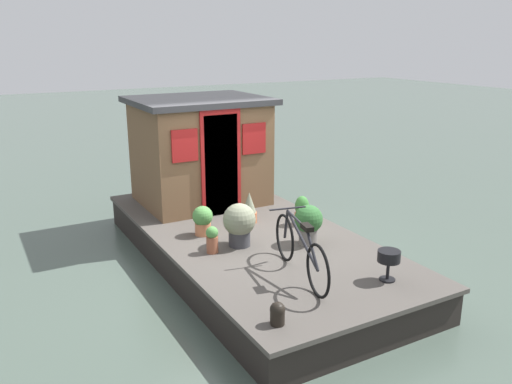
% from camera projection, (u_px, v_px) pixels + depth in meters
% --- Properties ---
extents(ground_plane, '(60.00, 60.00, 0.00)m').
position_uv_depth(ground_plane, '(250.00, 263.00, 8.29)').
color(ground_plane, '#47564C').
extents(houseboat_deck, '(5.94, 2.80, 0.52)m').
position_uv_depth(houseboat_deck, '(250.00, 248.00, 8.21)').
color(houseboat_deck, '#4C4742').
rests_on(houseboat_deck, ground_plane).
extents(houseboat_cabin, '(1.92, 2.29, 1.89)m').
position_uv_depth(houseboat_cabin, '(200.00, 150.00, 9.43)').
color(houseboat_cabin, brown).
rests_on(houseboat_cabin, houseboat_deck).
extents(bicycle, '(1.71, 0.54, 0.77)m').
position_uv_depth(bicycle, '(300.00, 250.00, 6.53)').
color(bicycle, black).
rests_on(bicycle, houseboat_deck).
extents(potted_plant_sage, '(0.25, 0.25, 0.51)m').
position_uv_depth(potted_plant_sage, '(249.00, 208.00, 8.52)').
color(potted_plant_sage, '#B2603D').
rests_on(potted_plant_sage, houseboat_deck).
extents(potted_plant_succulent, '(0.17, 0.17, 0.39)m').
position_uv_depth(potted_plant_succulent, '(212.00, 239.00, 7.32)').
color(potted_plant_succulent, '#935138').
rests_on(potted_plant_succulent, houseboat_deck).
extents(potted_plant_basil, '(0.47, 0.47, 0.63)m').
position_uv_depth(potted_plant_basil, '(239.00, 223.00, 7.53)').
color(potted_plant_basil, '#38383D').
rests_on(potted_plant_basil, houseboat_deck).
extents(potted_plant_lavender, '(0.31, 0.31, 0.45)m').
position_uv_depth(potted_plant_lavender, '(203.00, 220.00, 7.97)').
color(potted_plant_lavender, '#C6754C').
rests_on(potted_plant_lavender, houseboat_deck).
extents(potted_plant_ivy, '(0.41, 0.41, 0.58)m').
position_uv_depth(potted_plant_ivy, '(308.00, 222.00, 7.61)').
color(potted_plant_ivy, slate).
rests_on(potted_plant_ivy, houseboat_deck).
extents(potted_plant_fern, '(0.24, 0.24, 0.47)m').
position_uv_depth(potted_plant_fern, '(302.00, 211.00, 8.43)').
color(potted_plant_fern, '#B2603D').
rests_on(potted_plant_fern, houseboat_deck).
extents(charcoal_grill, '(0.28, 0.28, 0.39)m').
position_uv_depth(charcoal_grill, '(389.00, 258.00, 6.45)').
color(charcoal_grill, black).
rests_on(charcoal_grill, houseboat_deck).
extents(mooring_bollard, '(0.16, 0.16, 0.25)m').
position_uv_depth(mooring_bollard, '(277.00, 313.00, 5.49)').
color(mooring_bollard, black).
rests_on(mooring_bollard, houseboat_deck).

